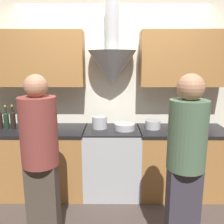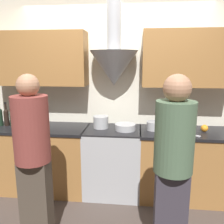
{
  "view_description": "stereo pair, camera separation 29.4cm",
  "coord_description": "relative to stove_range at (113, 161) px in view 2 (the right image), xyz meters",
  "views": [
    {
      "loc": [
        0.02,
        -2.65,
        1.77
      ],
      "look_at": [
        0.0,
        0.23,
        1.15
      ],
      "focal_mm": 38.0,
      "sensor_mm": 36.0,
      "label": 1
    },
    {
      "loc": [
        0.31,
        -2.64,
        1.77
      ],
      "look_at": [
        0.0,
        0.23,
        1.15
      ],
      "focal_mm": 38.0,
      "sensor_mm": 36.0,
      "label": 2
    }
  ],
  "objects": [
    {
      "name": "wine_bottle_4",
      "position": [
        -1.2,
        0.0,
        0.57
      ],
      "size": [
        0.07,
        0.07,
        0.32
      ],
      "color": "black",
      "rests_on": "counter_left"
    },
    {
      "name": "wine_bottle_3",
      "position": [
        -1.3,
        0.02,
        0.58
      ],
      "size": [
        0.07,
        0.07,
        0.32
      ],
      "color": "black",
      "rests_on": "counter_left"
    },
    {
      "name": "counter_right",
      "position": [
        0.93,
        -0.0,
        -0.0
      ],
      "size": [
        1.15,
        0.62,
        0.9
      ],
      "color": "#9E6B38",
      "rests_on": "ground_plane"
    },
    {
      "name": "wine_bottle_0",
      "position": [
        -1.56,
        0.0,
        0.58
      ],
      "size": [
        0.07,
        0.07,
        0.35
      ],
      "color": "black",
      "rests_on": "counter_left"
    },
    {
      "name": "counter_left",
      "position": [
        -1.0,
        -0.0,
        -0.0
      ],
      "size": [
        1.29,
        0.62,
        0.9
      ],
      "color": "#9E6B38",
      "rests_on": "ground_plane"
    },
    {
      "name": "chefs_knife",
      "position": [
        0.97,
        -0.16,
        0.45
      ],
      "size": [
        0.19,
        0.14,
        0.01
      ],
      "rotation": [
        0.0,
        0.0,
        -0.57
      ],
      "color": "silver",
      "rests_on": "counter_right"
    },
    {
      "name": "wine_bottle_2",
      "position": [
        -1.38,
        0.0,
        0.57
      ],
      "size": [
        0.07,
        0.07,
        0.31
      ],
      "color": "black",
      "rests_on": "counter_left"
    },
    {
      "name": "wall_back",
      "position": [
        -0.02,
        0.26,
        1.02
      ],
      "size": [
        8.4,
        0.62,
        2.6
      ],
      "color": "silver",
      "rests_on": "ground_plane"
    },
    {
      "name": "stove_range",
      "position": [
        0.0,
        0.0,
        0.0
      ],
      "size": [
        0.73,
        0.6,
        0.9
      ],
      "color": "#A8AAAF",
      "rests_on": "ground_plane"
    },
    {
      "name": "wine_bottle_1",
      "position": [
        -1.47,
        0.02,
        0.58
      ],
      "size": [
        0.07,
        0.07,
        0.33
      ],
      "color": "black",
      "rests_on": "counter_left"
    },
    {
      "name": "person_foreground_right",
      "position": [
        0.6,
        -1.21,
        0.49
      ],
      "size": [
        0.3,
        0.3,
        1.68
      ],
      "color": "#38333D",
      "rests_on": "ground_plane"
    },
    {
      "name": "ground_plane",
      "position": [
        0.0,
        -0.33,
        -0.45
      ],
      "size": [
        12.0,
        12.0,
        0.0
      ],
      "primitive_type": "plane",
      "color": "#423833"
    },
    {
      "name": "stock_pot",
      "position": [
        -0.16,
        0.04,
        0.53
      ],
      "size": [
        0.2,
        0.2,
        0.16
      ],
      "color": "#A8AAAF",
      "rests_on": "stove_range"
    },
    {
      "name": "orange_fruit",
      "position": [
        1.16,
        0.01,
        0.49
      ],
      "size": [
        0.09,
        0.09,
        0.09
      ],
      "color": "orange",
      "rests_on": "counter_right"
    },
    {
      "name": "saucepan",
      "position": [
        0.54,
        0.03,
        0.5
      ],
      "size": [
        0.2,
        0.2,
        0.11
      ],
      "color": "#A8AAAF",
      "rests_on": "counter_right"
    },
    {
      "name": "person_foreground_left",
      "position": [
        -0.63,
        -1.02,
        0.47
      ],
      "size": [
        0.32,
        0.32,
        1.67
      ],
      "color": "#473D33",
      "rests_on": "ground_plane"
    },
    {
      "name": "mixing_bowl",
      "position": [
        0.16,
        -0.02,
        0.49
      ],
      "size": [
        0.26,
        0.26,
        0.08
      ],
      "color": "#A8AAAF",
      "rests_on": "stove_range"
    }
  ]
}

